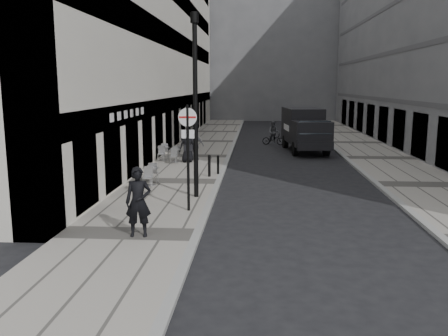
# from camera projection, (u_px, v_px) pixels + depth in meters

# --- Properties ---
(ground) EXTENTS (120.00, 120.00, 0.00)m
(ground) POSITION_uv_depth(u_px,v_px,m) (182.00, 276.00, 10.99)
(ground) COLOR black
(ground) RESTS_ON ground
(sidewalk) EXTENTS (4.00, 60.00, 0.12)m
(sidewalk) POSITION_uv_depth(u_px,v_px,m) (196.00, 157.00, 28.80)
(sidewalk) COLOR gray
(sidewalk) RESTS_ON ground
(far_sidewalk) EXTENTS (4.00, 60.00, 0.12)m
(far_sidewalk) POSITION_uv_depth(u_px,v_px,m) (380.00, 159.00, 28.05)
(far_sidewalk) COLOR gray
(far_sidewalk) RESTS_ON ground
(building_left) EXTENTS (4.00, 45.00, 18.00)m
(building_left) POSITION_uv_depth(u_px,v_px,m) (151.00, 19.00, 33.92)
(building_left) COLOR silver
(building_left) RESTS_ON ground
(building_right) EXTENTS (6.00, 45.00, 20.00)m
(building_right) POSITION_uv_depth(u_px,v_px,m) (439.00, 1.00, 32.37)
(building_right) COLOR slate
(building_right) RESTS_ON ground
(building_far) EXTENTS (24.00, 16.00, 22.00)m
(building_far) POSITION_uv_depth(u_px,v_px,m) (257.00, 35.00, 64.00)
(building_far) COLOR slate
(building_far) RESTS_ON ground
(walking_man) EXTENTS (0.78, 0.57, 1.99)m
(walking_man) POSITION_uv_depth(u_px,v_px,m) (138.00, 202.00, 13.34)
(walking_man) COLOR black
(walking_man) RESTS_ON sidewalk
(sign_post) EXTENTS (0.62, 0.10, 3.60)m
(sign_post) POSITION_uv_depth(u_px,v_px,m) (188.00, 144.00, 15.87)
(sign_post) COLOR black
(sign_post) RESTS_ON sidewalk
(lamppost) EXTENTS (0.31, 0.31, 6.85)m
(lamppost) POSITION_uv_depth(u_px,v_px,m) (195.00, 97.00, 17.62)
(lamppost) COLOR black
(lamppost) RESTS_ON sidewalk
(bollard_near) EXTENTS (0.11, 0.11, 0.85)m
(bollard_near) POSITION_uv_depth(u_px,v_px,m) (218.00, 165.00, 22.84)
(bollard_near) COLOR black
(bollard_near) RESTS_ON sidewalk
(bollard_far) EXTENTS (0.13, 0.13, 0.96)m
(bollard_far) POSITION_uv_depth(u_px,v_px,m) (209.00, 166.00, 22.20)
(bollard_far) COLOR black
(bollard_far) RESTS_ON sidewalk
(panel_van) EXTENTS (2.85, 6.22, 2.84)m
(panel_van) POSITION_uv_depth(u_px,v_px,m) (305.00, 127.00, 31.31)
(panel_van) COLOR black
(panel_van) RESTS_ON ground
(cyclist) EXTENTS (1.69, 0.85, 1.74)m
(cyclist) POSITION_uv_depth(u_px,v_px,m) (273.00, 136.00, 34.83)
(cyclist) COLOR black
(cyclist) RESTS_ON ground
(pedestrian_a) EXTENTS (1.08, 0.62, 1.74)m
(pedestrian_a) POSITION_uv_depth(u_px,v_px,m) (195.00, 145.00, 26.92)
(pedestrian_a) COLOR #4D4C51
(pedestrian_a) RESTS_ON sidewalk
(pedestrian_b) EXTENTS (1.47, 1.28, 1.98)m
(pedestrian_b) POSITION_uv_depth(u_px,v_px,m) (194.00, 135.00, 31.15)
(pedestrian_b) COLOR #A19D95
(pedestrian_b) RESTS_ON sidewalk
(pedestrian_c) EXTENTS (1.02, 0.87, 1.77)m
(pedestrian_c) POSITION_uv_depth(u_px,v_px,m) (187.00, 146.00, 26.23)
(pedestrian_c) COLOR black
(pedestrian_c) RESTS_ON sidewalk
(cafe_table_near) EXTENTS (0.67, 1.50, 0.86)m
(cafe_table_near) POSITION_uv_depth(u_px,v_px,m) (175.00, 155.00, 26.29)
(cafe_table_near) COLOR #A6A6A8
(cafe_table_near) RESTS_ON sidewalk
(cafe_table_mid) EXTENTS (0.70, 1.57, 0.89)m
(cafe_table_mid) POSITION_uv_depth(u_px,v_px,m) (151.00, 175.00, 20.23)
(cafe_table_mid) COLOR silver
(cafe_table_mid) RESTS_ON sidewalk
(cafe_table_far) EXTENTS (0.71, 1.60, 0.91)m
(cafe_table_far) POSITION_uv_depth(u_px,v_px,m) (163.00, 152.00, 26.90)
(cafe_table_far) COLOR silver
(cafe_table_far) RESTS_ON sidewalk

